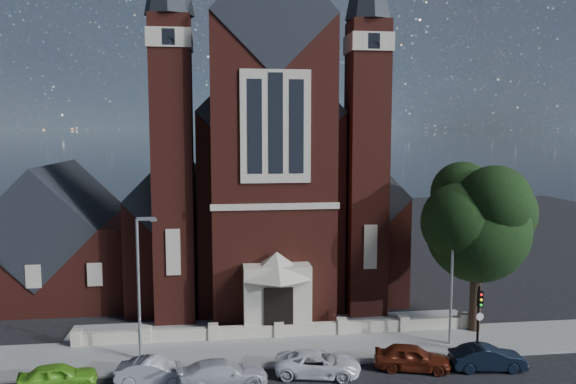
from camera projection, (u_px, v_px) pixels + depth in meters
name	position (u px, v px, depth m)	size (l,w,h in m)	color
ground	(266.00, 297.00, 43.07)	(120.00, 120.00, 0.00)	black
pavement_strip	(282.00, 350.00, 32.72)	(60.00, 5.00, 0.12)	gray
forecourt_paving	(275.00, 327.00, 36.66)	(26.00, 3.00, 0.14)	gray
forecourt_wall	(279.00, 338.00, 34.69)	(24.00, 0.40, 0.90)	#B9AC93
church	(258.00, 182.00, 50.00)	(20.01, 34.90, 29.20)	#541F16
parish_hall	(58.00, 244.00, 43.59)	(12.00, 12.20, 10.24)	#541F16
street_tree	(482.00, 225.00, 34.72)	(6.40, 6.60, 10.70)	black
street_lamp_left	(140.00, 280.00, 30.73)	(1.16, 0.22, 8.09)	gray
street_lamp_right	(453.00, 270.00, 32.98)	(1.16, 0.22, 8.09)	gray
traffic_signal	(479.00, 311.00, 31.77)	(0.28, 0.42, 4.00)	black
car_lime_van	(58.00, 376.00, 27.80)	(1.51, 3.74, 1.27)	#66BD25
car_silver_a	(154.00, 371.00, 28.41)	(1.33, 3.81, 1.25)	#B4B5BC
car_silver_b	(222.00, 374.00, 28.06)	(1.85, 4.56, 1.32)	silver
car_white_suv	(318.00, 364.00, 29.36)	(2.07, 4.48, 1.25)	white
car_dark_red	(412.00, 357.00, 30.02)	(1.62, 4.02, 1.37)	#5D1F10
car_navy	(488.00, 358.00, 30.02)	(1.38, 3.96, 1.31)	black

